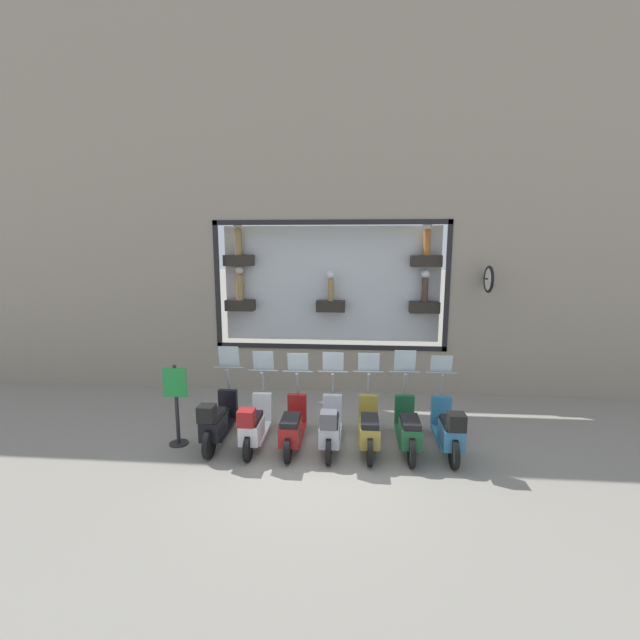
% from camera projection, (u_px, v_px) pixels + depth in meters
% --- Properties ---
extents(ground_plane, '(120.00, 120.00, 0.00)m').
position_uv_depth(ground_plane, '(319.00, 453.00, 7.75)').
color(ground_plane, gray).
extents(building_facade, '(1.24, 36.00, 9.50)m').
position_uv_depth(building_facade, '(331.00, 199.00, 10.45)').
color(building_facade, gray).
rests_on(building_facade, ground_plane).
extents(scooter_teal_0, '(1.81, 0.61, 1.62)m').
position_uv_depth(scooter_teal_0, '(448.00, 429.00, 7.65)').
color(scooter_teal_0, black).
rests_on(scooter_teal_0, ground_plane).
extents(scooter_green_1, '(1.81, 0.60, 1.71)m').
position_uv_depth(scooter_green_1, '(408.00, 428.00, 7.77)').
color(scooter_green_1, black).
rests_on(scooter_green_1, ground_plane).
extents(scooter_olive_2, '(1.80, 0.60, 1.64)m').
position_uv_depth(scooter_olive_2, '(369.00, 428.00, 7.82)').
color(scooter_olive_2, black).
rests_on(scooter_olive_2, ground_plane).
extents(scooter_silver_3, '(1.79, 0.60, 1.64)m').
position_uv_depth(scooter_silver_3, '(330.00, 426.00, 7.81)').
color(scooter_silver_3, black).
rests_on(scooter_silver_3, ground_plane).
extents(scooter_red_4, '(1.79, 0.60, 1.61)m').
position_uv_depth(scooter_red_4, '(293.00, 426.00, 7.93)').
color(scooter_red_4, black).
rests_on(scooter_red_4, ground_plane).
extents(scooter_white_5, '(1.79, 0.60, 1.63)m').
position_uv_depth(scooter_white_5, '(254.00, 424.00, 7.92)').
color(scooter_white_5, black).
rests_on(scooter_white_5, ground_plane).
extents(scooter_black_6, '(1.81, 0.61, 1.72)m').
position_uv_depth(scooter_black_6, '(217.00, 421.00, 7.99)').
color(scooter_black_6, black).
rests_on(scooter_black_6, ground_plane).
extents(shop_sign_post, '(0.36, 0.45, 1.55)m').
position_uv_depth(shop_sign_post, '(176.00, 403.00, 7.98)').
color(shop_sign_post, '#232326').
rests_on(shop_sign_post, ground_plane).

